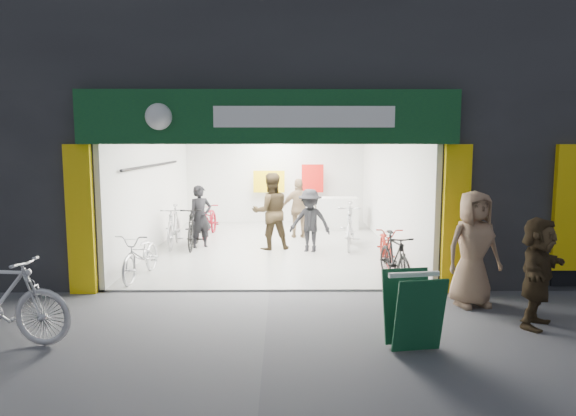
{
  "coord_description": "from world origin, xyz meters",
  "views": [
    {
      "loc": [
        0.24,
        -8.84,
        2.61
      ],
      "look_at": [
        0.35,
        1.5,
        1.31
      ],
      "focal_mm": 32.0,
      "sensor_mm": 36.0,
      "label": 1
    }
  ],
  "objects_px": {
    "bike_left_front": "(142,255)",
    "bike_right_front": "(395,258)",
    "pedestrian_near": "(473,249)",
    "sandwich_board": "(413,309)"
  },
  "relations": [
    {
      "from": "bike_left_front",
      "to": "bike_right_front",
      "type": "height_order",
      "value": "bike_right_front"
    },
    {
      "from": "pedestrian_near",
      "to": "sandwich_board",
      "type": "height_order",
      "value": "pedestrian_near"
    },
    {
      "from": "bike_right_front",
      "to": "sandwich_board",
      "type": "bearing_deg",
      "value": -106.12
    },
    {
      "from": "sandwich_board",
      "to": "pedestrian_near",
      "type": "bearing_deg",
      "value": 42.89
    },
    {
      "from": "bike_left_front",
      "to": "pedestrian_near",
      "type": "relative_size",
      "value": 0.94
    },
    {
      "from": "bike_right_front",
      "to": "pedestrian_near",
      "type": "relative_size",
      "value": 0.85
    },
    {
      "from": "bike_left_front",
      "to": "pedestrian_near",
      "type": "distance_m",
      "value": 6.07
    },
    {
      "from": "bike_left_front",
      "to": "pedestrian_near",
      "type": "xyz_separation_m",
      "value": [
        5.8,
        -1.74,
        0.47
      ]
    },
    {
      "from": "bike_right_front",
      "to": "sandwich_board",
      "type": "distance_m",
      "value": 3.22
    },
    {
      "from": "bike_right_front",
      "to": "pedestrian_near",
      "type": "distance_m",
      "value": 1.76
    }
  ]
}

